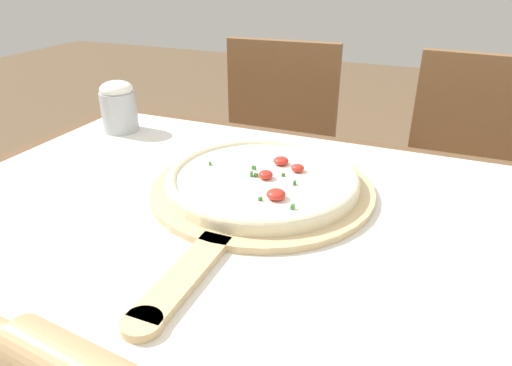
{
  "coord_description": "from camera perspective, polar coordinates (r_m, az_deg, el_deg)",
  "views": [
    {
      "loc": [
        0.22,
        -0.56,
        1.13
      ],
      "look_at": [
        -0.05,
        0.09,
        0.78
      ],
      "focal_mm": 32.0,
      "sensor_mm": 36.0,
      "label": 1
    }
  ],
  "objects": [
    {
      "name": "dining_table",
      "position": [
        0.78,
        1.06,
        -12.95
      ],
      "size": [
        1.28,
        0.91,
        0.75
      ],
      "color": "brown",
      "rests_on": "ground_plane"
    },
    {
      "name": "chair_right",
      "position": [
        1.48,
        24.66,
        -0.67
      ],
      "size": [
        0.43,
        0.43,
        0.89
      ],
      "rotation": [
        0.0,
        0.0,
        -0.09
      ],
      "color": "brown",
      "rests_on": "ground_plane"
    },
    {
      "name": "flour_cup",
      "position": [
        1.15,
        -16.8,
        9.21
      ],
      "size": [
        0.08,
        0.08,
        0.12
      ],
      "color": "#B2B7BC",
      "rests_on": "towel_cloth"
    },
    {
      "name": "chair_left",
      "position": [
        1.56,
        2.17,
        3.16
      ],
      "size": [
        0.42,
        0.42,
        0.89
      ],
      "rotation": [
        0.0,
        0.0,
        0.06
      ],
      "color": "brown",
      "rests_on": "ground_plane"
    },
    {
      "name": "pizza_peel",
      "position": [
        0.81,
        0.29,
        -1.21
      ],
      "size": [
        0.4,
        0.59,
        0.01
      ],
      "color": "#D6B784",
      "rests_on": "towel_cloth"
    },
    {
      "name": "pizza",
      "position": [
        0.81,
        0.83,
        0.54
      ],
      "size": [
        0.34,
        0.34,
        0.03
      ],
      "color": "beige",
      "rests_on": "pizza_peel"
    },
    {
      "name": "towel_cloth",
      "position": [
        0.71,
        1.13,
        -6.02
      ],
      "size": [
        1.2,
        0.83,
        0.0
      ],
      "color": "silver",
      "rests_on": "dining_table"
    }
  ]
}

